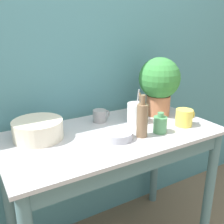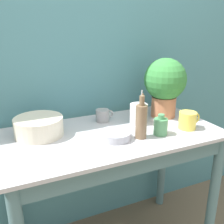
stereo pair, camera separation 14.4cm
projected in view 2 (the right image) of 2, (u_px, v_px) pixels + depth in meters
The scene contains 10 objects.
wall_back at pixel (88, 61), 1.68m from camera, with size 6.00×0.05×2.40m.
counter_table at pixel (114, 163), 1.51m from camera, with size 1.22×0.64×0.85m.
potted_plant at pixel (165, 83), 1.66m from camera, with size 0.27×0.27×0.38m.
bowl_wash_large at pixel (39, 127), 1.42m from camera, with size 0.26×0.26×0.10m.
bottle_tall at pixel (141, 121), 1.37m from camera, with size 0.06×0.06×0.23m.
bottle_short at pixel (161, 126), 1.43m from camera, with size 0.08×0.08×0.12m.
mug_yellow at pixel (188, 120), 1.51m from camera, with size 0.14×0.10×0.10m.
mug_grey at pixel (103, 115), 1.63m from camera, with size 0.12×0.08×0.08m.
bowl_small_steel at pixel (115, 135), 1.38m from camera, with size 0.17×0.17×0.04m.
utensil_cup at pixel (139, 114), 1.59m from camera, with size 0.11×0.11×0.21m.
Camera 2 is at (-0.56, -0.92, 1.43)m, focal length 42.00 mm.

